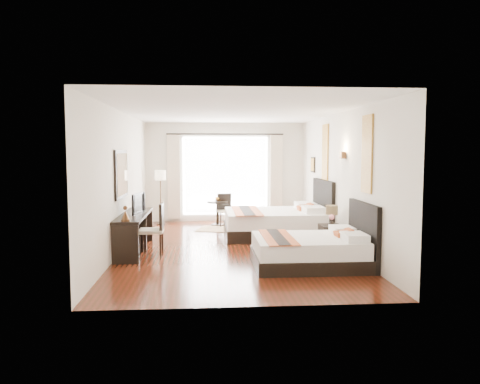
{
  "coord_description": "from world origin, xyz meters",
  "views": [
    {
      "loc": [
        -0.56,
        -9.59,
        2.0
      ],
      "look_at": [
        0.17,
        0.29,
        1.13
      ],
      "focal_mm": 35.0,
      "sensor_mm": 36.0,
      "label": 1
    }
  ],
  "objects": [
    {
      "name": "wall_window",
      "position": [
        0.0,
        3.75,
        1.4
      ],
      "size": [
        4.5,
        0.01,
        2.8
      ],
      "primitive_type": "cube",
      "color": "silver",
      "rests_on": "floor"
    },
    {
      "name": "fruit_bowl",
      "position": [
        -0.23,
        2.99,
        0.68
      ],
      "size": [
        0.2,
        0.2,
        0.05
      ],
      "primitive_type": "imported",
      "rotation": [
        0.0,
        0.0,
        -0.06
      ],
      "color": "#442418",
      "rests_on": "side_table"
    },
    {
      "name": "sheer_curtain",
      "position": [
        0.0,
        3.67,
        1.3
      ],
      "size": [
        2.3,
        0.02,
        2.1
      ],
      "primitive_type": "cube",
      "color": "white",
      "rests_on": "wall_window"
    },
    {
      "name": "mirror_glass",
      "position": [
        -2.19,
        -0.24,
        1.55
      ],
      "size": [
        0.01,
        1.12,
        0.82
      ],
      "primitive_type": "cube",
      "color": "white",
      "rests_on": "mirror_frame"
    },
    {
      "name": "floor_lamp",
      "position": [
        -1.79,
        3.23,
        1.25
      ],
      "size": [
        0.3,
        0.3,
        1.48
      ],
      "color": "black",
      "rests_on": "floor"
    },
    {
      "name": "bed_far",
      "position": [
        1.13,
        1.18,
        0.34
      ],
      "size": [
        2.35,
        1.83,
        1.33
      ],
      "color": "black",
      "rests_on": "floor"
    },
    {
      "name": "floor",
      "position": [
        0.0,
        0.0,
        -0.01
      ],
      "size": [
        4.5,
        7.5,
        0.01
      ],
      "primitive_type": "cube",
      "color": "#3A180A",
      "rests_on": "ground"
    },
    {
      "name": "wall_sconce",
      "position": [
        2.19,
        -0.36,
        1.92
      ],
      "size": [
        0.1,
        0.14,
        0.14
      ],
      "primitive_type": "cube",
      "color": "#442B18",
      "rests_on": "wall_headboard"
    },
    {
      "name": "console_desk",
      "position": [
        -1.99,
        -0.24,
        0.38
      ],
      "size": [
        0.5,
        2.2,
        0.76
      ],
      "primitive_type": "cube",
      "color": "black",
      "rests_on": "floor"
    },
    {
      "name": "nightstand",
      "position": [
        1.98,
        -0.36,
        0.25
      ],
      "size": [
        0.42,
        0.52,
        0.5
      ],
      "primitive_type": "cube",
      "color": "black",
      "rests_on": "floor"
    },
    {
      "name": "window_chair",
      "position": [
        -0.03,
        2.82,
        0.26
      ],
      "size": [
        0.46,
        0.46,
        0.86
      ],
      "rotation": [
        0.0,
        0.0,
        -1.41
      ],
      "color": "beige",
      "rests_on": "floor"
    },
    {
      "name": "bed_near",
      "position": [
        1.32,
        -1.67,
        0.29
      ],
      "size": [
        1.97,
        1.54,
        1.11
      ],
      "color": "black",
      "rests_on": "floor"
    },
    {
      "name": "drape_right",
      "position": [
        1.45,
        3.63,
        1.28
      ],
      "size": [
        0.35,
        0.14,
        2.35
      ],
      "primitive_type": "cube",
      "color": "beige",
      "rests_on": "floor"
    },
    {
      "name": "window_glass",
      "position": [
        0.0,
        3.73,
        1.3
      ],
      "size": [
        2.4,
        0.02,
        2.2
      ],
      "primitive_type": "cube",
      "color": "white",
      "rests_on": "wall_window"
    },
    {
      "name": "art_panel_near",
      "position": [
        2.23,
        -1.67,
        1.95
      ],
      "size": [
        0.03,
        0.5,
        1.35
      ],
      "primitive_type": "cube",
      "color": "#8E3F14",
      "rests_on": "wall_headboard"
    },
    {
      "name": "television",
      "position": [
        -1.97,
        -0.18,
        0.96
      ],
      "size": [
        0.23,
        0.72,
        0.41
      ],
      "primitive_type": "imported",
      "rotation": [
        0.0,
        0.0,
        1.39
      ],
      "color": "black",
      "rests_on": "console_desk"
    },
    {
      "name": "desk_chair",
      "position": [
        -1.6,
        -0.55,
        0.3
      ],
      "size": [
        0.47,
        0.47,
        1.0
      ],
      "rotation": [
        0.0,
        0.0,
        3.13
      ],
      "color": "beige",
      "rests_on": "floor"
    },
    {
      "name": "wall_entry",
      "position": [
        0.0,
        -3.75,
        1.4
      ],
      "size": [
        4.5,
        0.01,
        2.8
      ],
      "primitive_type": "cube",
      "color": "silver",
      "rests_on": "floor"
    },
    {
      "name": "table_lamp",
      "position": [
        2.01,
        -0.27,
        0.77
      ],
      "size": [
        0.25,
        0.25,
        0.39
      ],
      "color": "black",
      "rests_on": "nightstand"
    },
    {
      "name": "side_table",
      "position": [
        -0.25,
        2.97,
        0.33
      ],
      "size": [
        0.57,
        0.57,
        0.65
      ],
      "primitive_type": "cylinder",
      "color": "black",
      "rests_on": "floor"
    },
    {
      "name": "ceiling",
      "position": [
        0.0,
        0.0,
        2.79
      ],
      "size": [
        4.5,
        7.5,
        0.02
      ],
      "primitive_type": "cube",
      "color": "white",
      "rests_on": "wall_headboard"
    },
    {
      "name": "wall_desk",
      "position": [
        -2.25,
        0.0,
        1.4
      ],
      "size": [
        0.01,
        7.5,
        2.8
      ],
      "primitive_type": "cube",
      "color": "silver",
      "rests_on": "floor"
    },
    {
      "name": "wall_headboard",
      "position": [
        2.25,
        0.0,
        1.4
      ],
      "size": [
        0.01,
        7.5,
        2.8
      ],
      "primitive_type": "cube",
      "color": "silver",
      "rests_on": "floor"
    },
    {
      "name": "vase",
      "position": [
        1.94,
        -0.51,
        0.56
      ],
      "size": [
        0.14,
        0.14,
        0.13
      ],
      "primitive_type": "imported",
      "rotation": [
        0.0,
        0.0,
        0.13
      ],
      "color": "black",
      "rests_on": "nightstand"
    },
    {
      "name": "mirror_frame",
      "position": [
        -2.22,
        -0.24,
        1.55
      ],
      "size": [
        0.04,
        1.25,
        0.95
      ],
      "primitive_type": "cube",
      "color": "black",
      "rests_on": "wall_desk"
    },
    {
      "name": "jute_rug",
      "position": [
        -0.06,
        2.23,
        0.01
      ],
      "size": [
        1.58,
        1.27,
        0.01
      ],
      "primitive_type": "cube",
      "rotation": [
        0.0,
        0.0,
        -0.27
      ],
      "color": "tan",
      "rests_on": "floor"
    },
    {
      "name": "drape_left",
      "position": [
        -1.45,
        3.63,
        1.28
      ],
      "size": [
        0.35,
        0.14,
        2.35
      ],
      "primitive_type": "cube",
      "color": "beige",
      "rests_on": "floor"
    },
    {
      "name": "art_panel_far",
      "position": [
        2.23,
        1.18,
        1.95
      ],
      "size": [
        0.03,
        0.5,
        1.35
      ],
      "primitive_type": "cube",
      "color": "#8E3F14",
      "rests_on": "wall_headboard"
    },
    {
      "name": "bronze_figurine",
      "position": [
        -1.99,
        -1.22,
        0.88
      ],
      "size": [
        0.21,
        0.21,
        0.24
      ],
      "primitive_type": null,
      "rotation": [
        0.0,
        0.0,
        0.32
      ],
      "color": "#442B18",
      "rests_on": "console_desk"
    }
  ]
}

